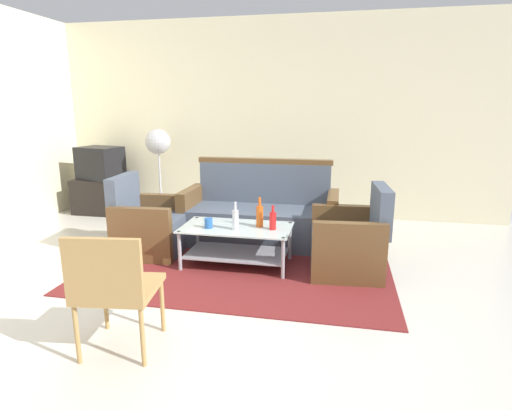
{
  "coord_description": "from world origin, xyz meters",
  "views": [
    {
      "loc": [
        0.97,
        -3.0,
        1.59
      ],
      "look_at": [
        0.18,
        0.85,
        0.65
      ],
      "focal_mm": 29.13,
      "sensor_mm": 36.0,
      "label": 1
    }
  ],
  "objects_px": {
    "pedestal_fan": "(158,147)",
    "tv_stand": "(103,196)",
    "armchair_left": "(149,227)",
    "armchair_right": "(350,244)",
    "bottle_clear": "(235,219)",
    "bottle_orange": "(260,216)",
    "coffee_table": "(237,240)",
    "cup": "(209,223)",
    "wicker_chair": "(113,284)",
    "couch": "(260,216)",
    "bottle_red": "(273,220)",
    "television": "(100,163)"
  },
  "relations": [
    {
      "from": "pedestal_fan",
      "to": "tv_stand",
      "type": "bearing_deg",
      "value": -176.88
    },
    {
      "from": "armchair_left",
      "to": "armchair_right",
      "type": "height_order",
      "value": "same"
    },
    {
      "from": "bottle_clear",
      "to": "tv_stand",
      "type": "bearing_deg",
      "value": 144.93
    },
    {
      "from": "armchair_left",
      "to": "bottle_orange",
      "type": "xyz_separation_m",
      "value": [
        1.27,
        -0.14,
        0.24
      ]
    },
    {
      "from": "coffee_table",
      "to": "pedestal_fan",
      "type": "relative_size",
      "value": 0.87
    },
    {
      "from": "cup",
      "to": "pedestal_fan",
      "type": "xyz_separation_m",
      "value": [
        -1.33,
        1.82,
        0.55
      ]
    },
    {
      "from": "bottle_clear",
      "to": "armchair_left",
      "type": "bearing_deg",
      "value": 164.94
    },
    {
      "from": "bottle_orange",
      "to": "wicker_chair",
      "type": "height_order",
      "value": "wicker_chair"
    },
    {
      "from": "bottle_clear",
      "to": "pedestal_fan",
      "type": "distance_m",
      "value": 2.48
    },
    {
      "from": "couch",
      "to": "bottle_clear",
      "type": "height_order",
      "value": "couch"
    },
    {
      "from": "bottle_red",
      "to": "bottle_clear",
      "type": "bearing_deg",
      "value": -168.23
    },
    {
      "from": "bottle_orange",
      "to": "cup",
      "type": "bearing_deg",
      "value": -162.49
    },
    {
      "from": "pedestal_fan",
      "to": "wicker_chair",
      "type": "bearing_deg",
      "value": -70.42
    },
    {
      "from": "couch",
      "to": "armchair_right",
      "type": "bearing_deg",
      "value": 144.8
    },
    {
      "from": "couch",
      "to": "television",
      "type": "relative_size",
      "value": 2.61
    },
    {
      "from": "armchair_right",
      "to": "bottle_orange",
      "type": "xyz_separation_m",
      "value": [
        -0.89,
        -0.01,
        0.24
      ]
    },
    {
      "from": "cup",
      "to": "tv_stand",
      "type": "distance_m",
      "value": 2.87
    },
    {
      "from": "bottle_orange",
      "to": "couch",
      "type": "bearing_deg",
      "value": 100.4
    },
    {
      "from": "wicker_chair",
      "to": "couch",
      "type": "bearing_deg",
      "value": 71.63
    },
    {
      "from": "bottle_clear",
      "to": "television",
      "type": "bearing_deg",
      "value": 144.89
    },
    {
      "from": "couch",
      "to": "television",
      "type": "height_order",
      "value": "television"
    },
    {
      "from": "cup",
      "to": "television",
      "type": "xyz_separation_m",
      "value": [
        -2.25,
        1.78,
        0.3
      ]
    },
    {
      "from": "couch",
      "to": "bottle_red",
      "type": "bearing_deg",
      "value": 109.09
    },
    {
      "from": "coffee_table",
      "to": "tv_stand",
      "type": "relative_size",
      "value": 1.38
    },
    {
      "from": "couch",
      "to": "wicker_chair",
      "type": "height_order",
      "value": "couch"
    },
    {
      "from": "tv_stand",
      "to": "television",
      "type": "height_order",
      "value": "television"
    },
    {
      "from": "armchair_left",
      "to": "bottle_red",
      "type": "bearing_deg",
      "value": 78.2
    },
    {
      "from": "bottle_clear",
      "to": "television",
      "type": "distance_m",
      "value": 3.09
    },
    {
      "from": "television",
      "to": "wicker_chair",
      "type": "relative_size",
      "value": 0.82
    },
    {
      "from": "couch",
      "to": "pedestal_fan",
      "type": "height_order",
      "value": "pedestal_fan"
    },
    {
      "from": "armchair_left",
      "to": "cup",
      "type": "xyz_separation_m",
      "value": [
        0.78,
        -0.29,
        0.17
      ]
    },
    {
      "from": "armchair_left",
      "to": "tv_stand",
      "type": "height_order",
      "value": "armchair_left"
    },
    {
      "from": "television",
      "to": "wicker_chair",
      "type": "bearing_deg",
      "value": 136.48
    },
    {
      "from": "bottle_red",
      "to": "armchair_right",
      "type": "bearing_deg",
      "value": 6.15
    },
    {
      "from": "couch",
      "to": "bottle_orange",
      "type": "distance_m",
      "value": 0.77
    },
    {
      "from": "bottle_red",
      "to": "pedestal_fan",
      "type": "height_order",
      "value": "pedestal_fan"
    },
    {
      "from": "couch",
      "to": "bottle_clear",
      "type": "xyz_separation_m",
      "value": [
        -0.08,
        -0.87,
        0.2
      ]
    },
    {
      "from": "cup",
      "to": "television",
      "type": "bearing_deg",
      "value": 141.66
    },
    {
      "from": "television",
      "to": "bottle_clear",
      "type": "bearing_deg",
      "value": 158.98
    },
    {
      "from": "television",
      "to": "wicker_chair",
      "type": "distance_m",
      "value": 3.97
    },
    {
      "from": "armchair_left",
      "to": "tv_stand",
      "type": "bearing_deg",
      "value": -138.75
    },
    {
      "from": "bottle_orange",
      "to": "armchair_right",
      "type": "bearing_deg",
      "value": 0.42
    },
    {
      "from": "tv_stand",
      "to": "couch",
      "type": "bearing_deg",
      "value": -19.01
    },
    {
      "from": "bottle_orange",
      "to": "tv_stand",
      "type": "xyz_separation_m",
      "value": [
        -2.73,
        1.62,
        -0.26
      ]
    },
    {
      "from": "bottle_clear",
      "to": "cup",
      "type": "height_order",
      "value": "bottle_clear"
    },
    {
      "from": "bottle_orange",
      "to": "tv_stand",
      "type": "bearing_deg",
      "value": 149.32
    },
    {
      "from": "bottle_clear",
      "to": "wicker_chair",
      "type": "bearing_deg",
      "value": -104.12
    },
    {
      "from": "tv_stand",
      "to": "television",
      "type": "bearing_deg",
      "value": 75.91
    },
    {
      "from": "bottle_clear",
      "to": "tv_stand",
      "type": "relative_size",
      "value": 0.35
    },
    {
      "from": "coffee_table",
      "to": "bottle_red",
      "type": "height_order",
      "value": "bottle_red"
    }
  ]
}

